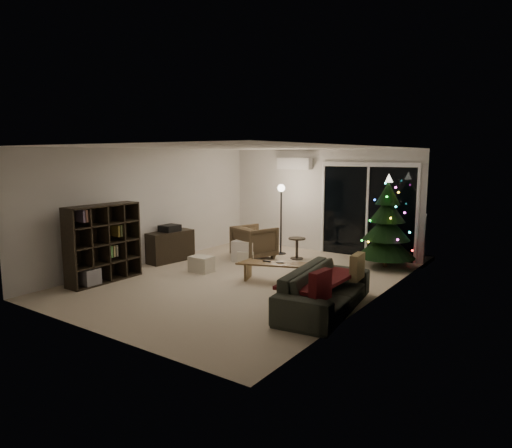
{
  "coord_description": "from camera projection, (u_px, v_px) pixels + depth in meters",
  "views": [
    {
      "loc": [
        5.04,
        -6.81,
        2.36
      ],
      "look_at": [
        0.1,
        0.3,
        1.05
      ],
      "focal_mm": 32.0,
      "sensor_mm": 36.0,
      "label": 1
    }
  ],
  "objects": [
    {
      "name": "room",
      "position": [
        302.0,
        220.0,
        9.53
      ],
      "size": [
        6.5,
        7.51,
        2.6
      ],
      "color": "beige",
      "rests_on": "ground"
    },
    {
      "name": "bookshelf",
      "position": [
        97.0,
        242.0,
        8.61
      ],
      "size": [
        0.8,
        1.5,
        1.46
      ],
      "primitive_type": null,
      "rotation": [
        0.0,
        0.0,
        -0.31
      ],
      "color": "black",
      "rests_on": "floor"
    },
    {
      "name": "media_cabinet",
      "position": [
        170.0,
        246.0,
        10.2
      ],
      "size": [
        0.53,
        1.13,
        0.68
      ],
      "primitive_type": "cube",
      "rotation": [
        0.0,
        0.0,
        -0.12
      ],
      "color": "black",
      "rests_on": "floor"
    },
    {
      "name": "stereo",
      "position": [
        170.0,
        228.0,
        10.14
      ],
      "size": [
        0.34,
        0.41,
        0.14
      ],
      "primitive_type": "cube",
      "color": "black",
      "rests_on": "media_cabinet"
    },
    {
      "name": "armchair",
      "position": [
        254.0,
        242.0,
        10.48
      ],
      "size": [
        1.03,
        1.05,
        0.76
      ],
      "primitive_type": "imported",
      "rotation": [
        0.0,
        0.0,
        2.82
      ],
      "color": "brown",
      "rests_on": "floor"
    },
    {
      "name": "ottoman",
      "position": [
        246.0,
        250.0,
        10.29
      ],
      "size": [
        0.61,
        0.61,
        0.46
      ],
      "primitive_type": "cube",
      "rotation": [
        0.0,
        0.0,
        0.22
      ],
      "color": "silver",
      "rests_on": "floor"
    },
    {
      "name": "cardboard_box_a",
      "position": [
        201.0,
        264.0,
        9.3
      ],
      "size": [
        0.47,
        0.37,
        0.32
      ],
      "primitive_type": "cube",
      "rotation": [
        0.0,
        0.0,
        0.06
      ],
      "color": "silver",
      "rests_on": "floor"
    },
    {
      "name": "cardboard_box_b",
      "position": [
        246.0,
        257.0,
        10.13
      ],
      "size": [
        0.45,
        0.42,
        0.25
      ],
      "primitive_type": "cube",
      "rotation": [
        0.0,
        0.0,
        0.56
      ],
      "color": "silver",
      "rests_on": "floor"
    },
    {
      "name": "side_table",
      "position": [
        297.0,
        248.0,
        10.44
      ],
      "size": [
        0.44,
        0.44,
        0.49
      ],
      "primitive_type": "cylinder",
      "rotation": [
        0.0,
        0.0,
        0.14
      ],
      "color": "black",
      "rests_on": "floor"
    },
    {
      "name": "floor_lamp",
      "position": [
        281.0,
        221.0,
        10.88
      ],
      "size": [
        0.26,
        0.26,
        1.61
      ],
      "primitive_type": "cylinder",
      "color": "black",
      "rests_on": "floor"
    },
    {
      "name": "sofa",
      "position": [
        325.0,
        289.0,
        6.99
      ],
      "size": [
        1.13,
        2.29,
        0.64
      ],
      "primitive_type": "imported",
      "rotation": [
        0.0,
        0.0,
        1.7
      ],
      "color": "#2F332B",
      "rests_on": "floor"
    },
    {
      "name": "sofa_throw",
      "position": [
        319.0,
        279.0,
        7.02
      ],
      "size": [
        0.69,
        1.58,
        0.05
      ],
      "primitive_type": "cube",
      "color": "#4C1017",
      "rests_on": "sofa"
    },
    {
      "name": "cushion_a",
      "position": [
        357.0,
        267.0,
        7.34
      ],
      "size": [
        0.16,
        0.43,
        0.42
      ],
      "primitive_type": "cube",
      "rotation": [
        0.0,
        0.0,
        0.09
      ],
      "color": "#9F8B51",
      "rests_on": "sofa"
    },
    {
      "name": "cushion_b",
      "position": [
        320.0,
        286.0,
        6.28
      ],
      "size": [
        0.16,
        0.43,
        0.42
      ],
      "primitive_type": "cube",
      "rotation": [
        0.0,
        0.0,
        -0.07
      ],
      "color": "#4C1017",
      "rests_on": "sofa"
    },
    {
      "name": "coffee_table",
      "position": [
        274.0,
        273.0,
        8.44
      ],
      "size": [
        1.31,
        0.84,
        0.39
      ],
      "primitive_type": null,
      "rotation": [
        0.0,
        0.0,
        0.36
      ],
      "color": "brown",
      "rests_on": "floor"
    },
    {
      "name": "remote_a",
      "position": [
        267.0,
        261.0,
        8.5
      ],
      "size": [
        0.15,
        0.05,
        0.02
      ],
      "primitive_type": "cube",
      "color": "black",
      "rests_on": "coffee_table"
    },
    {
      "name": "remote_b",
      "position": [
        280.0,
        262.0,
        8.4
      ],
      "size": [
        0.15,
        0.09,
        0.02
      ],
      "primitive_type": "cube",
      "rotation": [
        0.0,
        0.0,
        0.35
      ],
      "color": "slate",
      "rests_on": "coffee_table"
    },
    {
      "name": "christmas_tree",
      "position": [
        387.0,
        221.0,
        9.57
      ],
      "size": [
        1.61,
        1.61,
        1.97
      ],
      "primitive_type": "cone",
      "rotation": [
        0.0,
        0.0,
        0.41
      ],
      "color": "black",
      "rests_on": "floor"
    }
  ]
}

